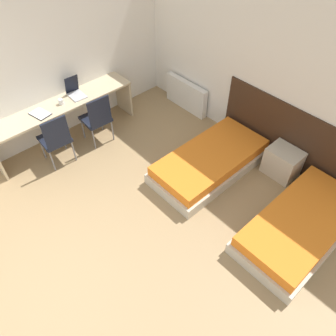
% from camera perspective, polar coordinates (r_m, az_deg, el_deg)
% --- Properties ---
extents(ground_plane, '(20.00, 20.00, 0.00)m').
position_cam_1_polar(ground_plane, '(4.54, -22.95, -19.09)').
color(ground_plane, '#9E7F56').
extents(wall_back, '(5.79, 0.05, 2.70)m').
position_cam_1_polar(wall_back, '(5.33, 15.71, 16.02)').
color(wall_back, white).
rests_on(wall_back, ground_plane).
extents(wall_left, '(0.05, 5.13, 2.70)m').
position_cam_1_polar(wall_left, '(5.76, -19.00, 17.56)').
color(wall_left, white).
rests_on(wall_left, ground_plane).
extents(headboard_panel, '(2.72, 0.03, 1.08)m').
position_cam_1_polar(headboard_panel, '(5.42, 21.38, 4.33)').
color(headboard_panel, '#382316').
rests_on(headboard_panel, ground_plane).
extents(bed_near_window, '(0.97, 1.94, 0.35)m').
position_cam_1_polar(bed_near_window, '(5.30, 7.32, 1.11)').
color(bed_near_window, beige).
rests_on(bed_near_window, ground_plane).
extents(bed_near_door, '(0.97, 1.94, 0.35)m').
position_cam_1_polar(bed_near_door, '(4.82, 22.09, -9.21)').
color(bed_near_door, beige).
rests_on(bed_near_door, ground_plane).
extents(nightstand, '(0.51, 0.40, 0.48)m').
position_cam_1_polar(nightstand, '(5.45, 19.31, 0.95)').
color(nightstand, beige).
rests_on(nightstand, ground_plane).
extents(radiator, '(0.99, 0.12, 0.58)m').
position_cam_1_polar(radiator, '(6.52, 3.19, 12.55)').
color(radiator, silver).
rests_on(radiator, ground_plane).
extents(desk, '(0.52, 2.54, 0.75)m').
position_cam_1_polar(desk, '(5.83, -17.91, 9.43)').
color(desk, '#C6B28E').
rests_on(desk, ground_plane).
extents(chair_near_laptop, '(0.46, 0.46, 0.94)m').
position_cam_1_polar(chair_near_laptop, '(5.69, -12.26, 8.66)').
color(chair_near_laptop, black).
rests_on(chair_near_laptop, ground_plane).
extents(chair_near_notebook, '(0.46, 0.46, 0.94)m').
position_cam_1_polar(chair_near_notebook, '(5.44, -19.02, 5.04)').
color(chair_near_notebook, black).
rests_on(chair_near_notebook, ground_plane).
extents(laptop, '(0.33, 0.25, 0.33)m').
position_cam_1_polar(laptop, '(5.86, -15.86, 12.69)').
color(laptop, silver).
rests_on(laptop, desk).
extents(open_notebook, '(0.36, 0.28, 0.02)m').
position_cam_1_polar(open_notebook, '(5.62, -21.38, 8.80)').
color(open_notebook, black).
rests_on(open_notebook, desk).
extents(mug, '(0.08, 0.08, 0.09)m').
position_cam_1_polar(mug, '(5.72, -18.15, 10.92)').
color(mug, white).
rests_on(mug, desk).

